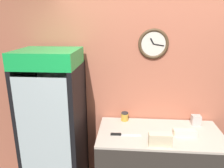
{
  "coord_description": "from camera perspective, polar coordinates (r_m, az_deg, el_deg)",
  "views": [
    {
      "loc": [
        -0.38,
        -1.39,
        2.2
      ],
      "look_at": [
        -0.56,
        0.9,
        1.51
      ],
      "focal_mm": 35.0,
      "sensor_mm": 36.0,
      "label": 1
    }
  ],
  "objects": [
    {
      "name": "prep_counter",
      "position": [
        2.91,
        11.82,
        -20.4
      ],
      "size": [
        1.43,
        0.72,
        0.94
      ],
      "color": "#332D28",
      "rests_on": "ground_plane"
    },
    {
      "name": "chefs_knife",
      "position": [
        2.54,
        2.48,
        -13.06
      ],
      "size": [
        0.35,
        0.05,
        0.02
      ],
      "color": "silver",
      "rests_on": "prep_counter"
    },
    {
      "name": "beverage_cooler",
      "position": [
        2.79,
        -14.59,
        -8.98
      ],
      "size": [
        0.67,
        0.68,
        1.89
      ],
      "color": "black",
      "rests_on": "ground_plane"
    },
    {
      "name": "sandwich_flat_left",
      "position": [
        2.66,
        18.43,
        -11.95
      ],
      "size": [
        0.25,
        0.1,
        0.06
      ],
      "color": "beige",
      "rests_on": "prep_counter"
    },
    {
      "name": "sandwich_stack_bottom",
      "position": [
        2.4,
        12.4,
        -14.7
      ],
      "size": [
        0.24,
        0.1,
        0.07
      ],
      "color": "beige",
      "rests_on": "prep_counter"
    },
    {
      "name": "wall_back",
      "position": [
        2.87,
        11.88,
        -0.96
      ],
      "size": [
        5.2,
        0.09,
        2.7
      ],
      "color": "#B7664C",
      "rests_on": "ground_plane"
    },
    {
      "name": "condiment_jar",
      "position": [
        2.86,
        3.34,
        -8.47
      ],
      "size": [
        0.1,
        0.1,
        0.11
      ],
      "color": "gold",
      "rests_on": "prep_counter"
    },
    {
      "name": "sandwich_stack_middle",
      "position": [
        2.36,
        12.51,
        -13.3
      ],
      "size": [
        0.24,
        0.1,
        0.07
      ],
      "color": "beige",
      "rests_on": "sandwich_stack_bottom"
    },
    {
      "name": "napkin_dispenser",
      "position": [
        2.94,
        21.09,
        -8.76
      ],
      "size": [
        0.11,
        0.09,
        0.12
      ],
      "color": "#B7B2AD",
      "rests_on": "prep_counter"
    }
  ]
}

